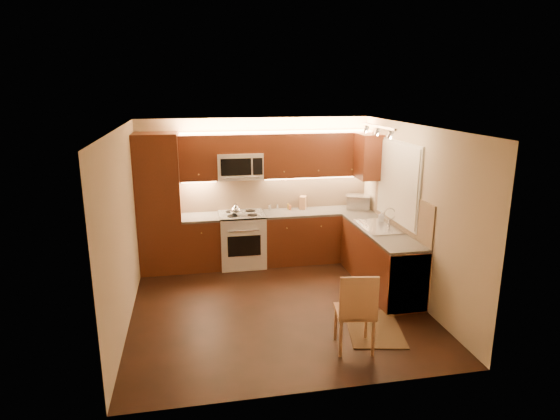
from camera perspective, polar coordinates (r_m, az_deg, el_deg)
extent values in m
cube|color=black|center=(6.83, -0.37, -11.43)|extent=(4.00, 4.00, 0.01)
cube|color=beige|center=(6.15, -0.41, 9.97)|extent=(4.00, 4.00, 0.01)
cube|color=tan|center=(8.30, -2.91, 2.44)|extent=(4.00, 0.01, 2.50)
cube|color=tan|center=(4.54, 4.27, -8.13)|extent=(4.00, 0.01, 2.50)
cube|color=tan|center=(6.34, -18.46, -2.17)|extent=(0.01, 4.00, 2.50)
cube|color=tan|center=(7.01, 15.90, -0.40)|extent=(0.01, 4.00, 2.50)
cube|color=#46240F|center=(7.97, -14.42, 0.74)|extent=(0.70, 0.60, 2.30)
cube|color=#46240F|center=(8.15, -9.46, -3.95)|extent=(0.62, 0.60, 0.86)
cube|color=#383633|center=(8.02, -9.60, -0.90)|extent=(0.62, 0.60, 0.04)
cube|color=#46240F|center=(8.43, 4.48, -3.16)|extent=(1.92, 0.60, 0.86)
cube|color=#383633|center=(8.30, 4.54, -0.20)|extent=(1.92, 0.60, 0.04)
cube|color=#46240F|center=(7.48, 12.03, -5.80)|extent=(0.60, 2.00, 0.86)
cube|color=#383633|center=(7.34, 12.21, -2.51)|extent=(0.60, 2.00, 0.04)
cube|color=silver|center=(6.89, 14.28, -7.77)|extent=(0.58, 0.60, 0.84)
cube|color=tan|center=(8.35, -0.52, 2.19)|extent=(3.30, 0.02, 0.60)
cube|color=tan|center=(7.37, 14.43, 0.02)|extent=(0.02, 2.00, 0.60)
cube|color=#46240F|center=(7.94, -9.93, 6.27)|extent=(0.62, 0.35, 0.75)
cube|color=#46240F|center=(8.23, 4.45, 6.73)|extent=(1.92, 0.35, 0.75)
cube|color=#46240F|center=(7.95, -4.97, 8.05)|extent=(0.76, 0.35, 0.31)
cube|color=#46240F|center=(8.07, 10.66, 6.38)|extent=(0.35, 0.50, 0.75)
cube|color=silver|center=(7.41, 14.10, 3.30)|extent=(0.03, 1.44, 1.24)
cube|color=silver|center=(7.40, 13.96, 3.30)|extent=(0.02, 1.36, 1.16)
cube|color=silver|center=(6.98, 11.77, 9.90)|extent=(0.04, 1.20, 0.03)
cube|color=silver|center=(8.49, 9.38, 0.96)|extent=(0.48, 0.41, 0.24)
cube|color=#A4744A|center=(8.38, 2.78, 0.91)|extent=(0.16, 0.19, 0.23)
cylinder|color=silver|center=(8.37, -0.31, 0.42)|extent=(0.05, 0.05, 0.09)
cylinder|color=olive|center=(8.34, 1.01, 0.42)|extent=(0.05, 0.05, 0.10)
cylinder|color=silver|center=(8.28, -1.24, 0.31)|extent=(0.06, 0.06, 0.10)
cylinder|color=#A65E31|center=(8.30, 1.23, 0.28)|extent=(0.06, 0.06, 0.09)
imported|color=silver|center=(7.73, 12.13, -0.77)|extent=(0.10, 0.10, 0.18)
cube|color=black|center=(6.34, 11.30, -13.84)|extent=(0.85, 1.11, 0.01)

